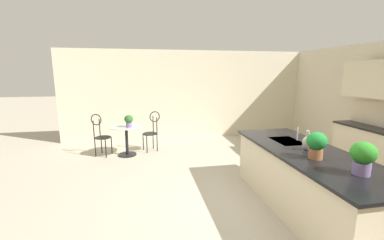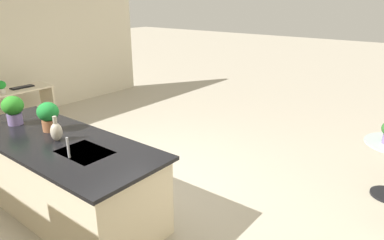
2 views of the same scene
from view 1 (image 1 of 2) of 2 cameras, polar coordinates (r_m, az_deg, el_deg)
ground_plane at (r=4.13m, az=11.54°, el=-18.68°), size 40.00×40.00×0.00m
wall_left_window at (r=7.73m, az=-0.13°, el=5.88°), size 0.12×7.80×2.70m
kitchen_island at (r=4.09m, az=24.84°, el=-12.63°), size 2.80×1.06×0.92m
bistro_table at (r=6.29m, az=-14.92°, el=-4.01°), size 0.80×0.80×0.74m
chair_near_window at (r=6.45m, az=-20.46°, el=-2.81°), size 0.49×0.52×1.04m
chair_by_island at (r=6.52m, az=-9.31°, el=-2.13°), size 0.48×0.52×1.04m
sink_faucet at (r=4.44m, az=23.23°, el=-2.96°), size 0.02×0.02×0.22m
potted_plant_on_table at (r=6.08m, az=-14.46°, el=-0.06°), size 0.21×0.21×0.29m
potted_plant_counter_far at (r=3.29m, az=34.90°, el=-6.89°), size 0.26×0.26×0.37m
potted_plant_counter_near at (r=3.58m, az=26.92°, el=-4.91°), size 0.25×0.25×0.35m
vase_on_counter at (r=3.94m, az=25.12°, el=-4.77°), size 0.13×0.13×0.29m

